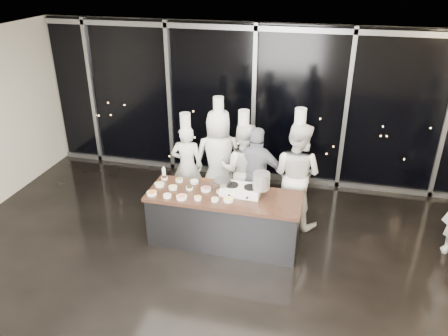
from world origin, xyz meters
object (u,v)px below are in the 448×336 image
object	(u,v)px
guest	(257,175)
chef_right	(296,174)
chef_center	(243,169)
stove	(241,190)
demo_counter	(224,219)
frying_pan	(222,181)
stock_pot	(261,181)
chef_far_left	(187,165)
chef_left	(219,158)

from	to	relation	value
guest	chef_right	distance (m)	0.68
guest	chef_center	bearing A→B (deg)	-24.18
chef_center	stove	bearing A→B (deg)	96.40
demo_counter	chef_center	size ratio (longest dim) A/B	1.25
frying_pan	demo_counter	bearing A→B (deg)	-60.79
demo_counter	chef_center	xyz separation A→B (m)	(0.09, 1.04, 0.43)
frying_pan	guest	xyz separation A→B (m)	(0.44, 0.74, -0.19)
stock_pot	chef_center	bearing A→B (deg)	117.09
frying_pan	chef_far_left	size ratio (longest dim) A/B	0.27
demo_counter	chef_right	bearing A→B (deg)	41.18
stove	chef_right	bearing A→B (deg)	46.64
chef_left	chef_center	distance (m)	0.54
stock_pot	chef_right	bearing A→B (deg)	59.90
chef_far_left	guest	world-z (taller)	chef_far_left
frying_pan	chef_center	xyz separation A→B (m)	(0.16, 0.90, -0.18)
chef_right	chef_center	bearing A→B (deg)	13.63
chef_far_left	guest	bearing A→B (deg)	164.06
demo_counter	chef_far_left	size ratio (longest dim) A/B	1.34
chef_center	chef_right	distance (m)	0.96
chef_left	chef_far_left	bearing A→B (deg)	-1.45
chef_left	guest	distance (m)	0.86
frying_pan	chef_center	size ratio (longest dim) A/B	0.25
demo_counter	chef_far_left	distance (m)	1.48
stove	chef_far_left	bearing A→B (deg)	143.86
chef_far_left	chef_right	bearing A→B (deg)	167.49
chef_far_left	guest	xyz separation A→B (m)	(1.34, -0.18, 0.05)
stove	chef_right	world-z (taller)	chef_right
stove	stock_pot	bearing A→B (deg)	-1.79
stove	stock_pot	world-z (taller)	stock_pot
guest	stock_pot	bearing A→B (deg)	110.00
chef_center	guest	bearing A→B (deg)	146.67
chef_left	demo_counter	bearing A→B (deg)	88.91
chef_far_left	chef_left	size ratio (longest dim) A/B	0.87
guest	chef_right	xyz separation A→B (m)	(0.67, 0.03, 0.08)
guest	chef_right	size ratio (longest dim) A/B	0.82
chef_far_left	chef_left	distance (m)	0.60
demo_counter	frying_pan	distance (m)	0.63
chef_left	guest	bearing A→B (deg)	135.89
chef_left	stock_pot	bearing A→B (deg)	111.30
demo_counter	stock_pot	world-z (taller)	stock_pot
chef_center	chef_right	xyz separation A→B (m)	(0.95, -0.13, 0.07)
chef_left	chef_right	xyz separation A→B (m)	(1.45, -0.33, 0.00)
stove	chef_center	distance (m)	0.94
stove	frying_pan	xyz separation A→B (m)	(-0.32, 0.02, 0.10)
chef_far_left	chef_center	size ratio (longest dim) A/B	0.93
chef_far_left	demo_counter	bearing A→B (deg)	124.16
stove	chef_center	xyz separation A→B (m)	(-0.16, 0.92, -0.08)
stock_pot	chef_right	xyz separation A→B (m)	(0.47, 0.81, -0.22)
stove	chef_far_left	world-z (taller)	chef_far_left
frying_pan	chef_far_left	xyz separation A→B (m)	(-0.90, 0.92, -0.24)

